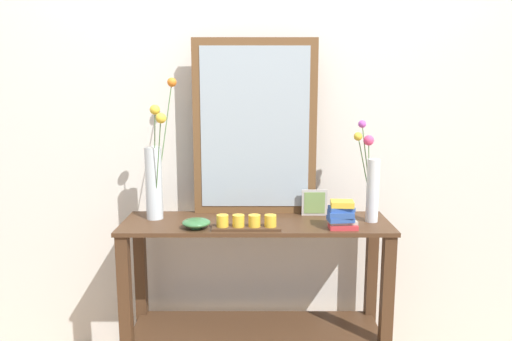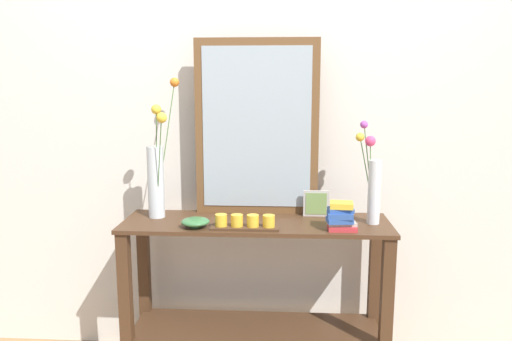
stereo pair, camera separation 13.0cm
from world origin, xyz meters
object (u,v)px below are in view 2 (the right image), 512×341
tall_vase_left (157,173)px  book_stack (341,217)px  console_table (256,282)px  picture_frame_small (316,203)px  candle_tray (245,223)px  decorative_bowl (195,222)px  mirror_leaning (257,128)px  vase_right (372,182)px

tall_vase_left → book_stack: (0.90, -0.17, -0.16)m
book_stack → console_table: bearing=163.5°
tall_vase_left → picture_frame_small: bearing=4.5°
candle_tray → decorative_bowl: (-0.23, 0.01, -0.00)m
mirror_leaning → candle_tray: (-0.04, -0.29, -0.42)m
candle_tray → book_stack: bearing=1.1°
picture_frame_small → book_stack: bearing=-66.9°
candle_tray → picture_frame_small: picture_frame_small is taller
decorative_bowl → mirror_leaning: bearing=45.6°
tall_vase_left → book_stack: size_ratio=4.92×
console_table → book_stack: size_ratio=9.25×
mirror_leaning → decorative_bowl: (-0.27, -0.28, -0.42)m
decorative_bowl → book_stack: 0.68m
console_table → candle_tray: 0.37m
console_table → vase_right: vase_right is taller
vase_right → picture_frame_small: size_ratio=3.67×
mirror_leaning → decorative_bowl: mirror_leaning is taller
vase_right → picture_frame_small: (-0.26, 0.10, -0.14)m
mirror_leaning → picture_frame_small: bearing=-9.1°
tall_vase_left → decorative_bowl: tall_vase_left is taller
mirror_leaning → vase_right: size_ratio=1.81×
tall_vase_left → mirror_leaning: bearing=12.8°
candle_tray → decorative_bowl: 0.23m
decorative_bowl → book_stack: bearing=-0.2°
picture_frame_small → book_stack: size_ratio=0.95×
mirror_leaning → tall_vase_left: mirror_leaning is taller
mirror_leaning → tall_vase_left: bearing=-167.2°
tall_vase_left → candle_tray: bearing=-21.3°
console_table → mirror_leaning: 0.77m
decorative_bowl → console_table: bearing=22.5°
vase_right → decorative_bowl: size_ratio=3.70×
vase_right → decorative_bowl: vase_right is taller
book_stack → decorative_bowl: bearing=179.8°
tall_vase_left → picture_frame_small: tall_vase_left is taller
vase_right → book_stack: (-0.16, -0.13, -0.14)m
candle_tray → book_stack: book_stack is taller
tall_vase_left → candle_tray: size_ratio=2.19×
console_table → vase_right: bearing=1.3°
mirror_leaning → console_table: bearing=-88.0°
decorative_bowl → book_stack: size_ratio=0.94×
vase_right → book_stack: bearing=-140.9°
tall_vase_left → picture_frame_small: 0.82m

